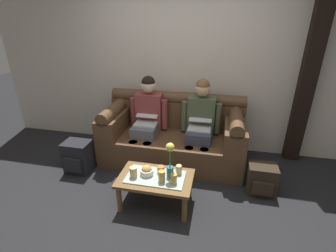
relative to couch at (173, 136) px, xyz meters
The scene contains 16 objects.
ground_plane 1.23m from the couch, 90.00° to the right, with size 14.00×14.00×0.00m, color black.
back_wall_patterned 1.20m from the couch, 90.00° to the left, with size 6.00×0.12×2.90m, color beige.
timber_pillar 2.09m from the couch, 13.28° to the left, with size 0.20×0.20×2.90m, color black.
couch is the anchor object (origin of this frame).
person_left 0.48m from the couch, behind, with size 0.56×0.67×1.22m.
person_right 0.48m from the couch, ahead, with size 0.56×0.67×1.22m.
coffee_table 1.02m from the couch, 90.00° to the right, with size 0.82×0.51×0.38m.
flower_vase 1.04m from the couch, 80.92° to the right, with size 0.09×0.09×0.42m.
snack_bowl 1.01m from the couch, 95.93° to the right, with size 0.15×0.15×0.12m.
cup_near_left 0.94m from the couch, 87.43° to the right, with size 0.08×0.08×0.08m, color #B26633.
cup_near_right 1.12m from the couch, 78.59° to the right, with size 0.07×0.07×0.11m, color gold.
cup_far_center 1.10m from the couch, 102.35° to the right, with size 0.08×0.08×0.12m, color #DBB77A.
cup_far_left 1.10m from the couch, 85.36° to the right, with size 0.07×0.07×0.13m, color gold.
cup_far_right 0.95m from the couch, 75.18° to the right, with size 0.07×0.07×0.11m, color #DBB77A.
backpack_left 1.36m from the couch, 153.58° to the right, with size 0.36×0.31×0.44m.
backpack_right 1.33m from the couch, 24.30° to the right, with size 0.34×0.30×0.37m.
Camera 1 is at (0.62, -2.07, 2.04)m, focal length 26.83 mm.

